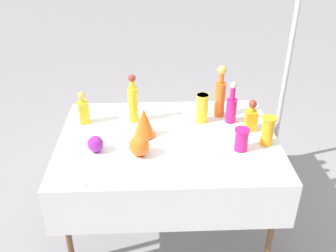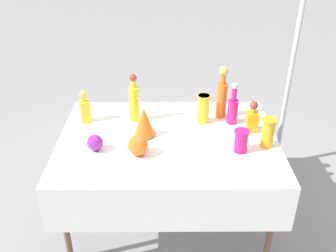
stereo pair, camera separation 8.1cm
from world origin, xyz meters
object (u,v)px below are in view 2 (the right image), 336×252
(cardboard_box_behind_left, at_px, (132,132))
(cardboard_box_behind_right, at_px, (195,131))
(round_bowl_1, at_px, (95,143))
(slender_vase_0, at_px, (268,132))
(square_decanter_1, at_px, (85,108))
(slender_vase_2, at_px, (241,140))
(tall_bottle_0, at_px, (134,101))
(tall_bottle_1, at_px, (222,95))
(tall_bottle_2, at_px, (233,108))
(square_decanter_0, at_px, (252,119))
(fluted_vase_0, at_px, (144,122))
(slender_vase_1, at_px, (203,108))
(round_bowl_0, at_px, (138,145))
(canopy_pole, at_px, (291,71))

(cardboard_box_behind_left, distance_m, cardboard_box_behind_right, 0.68)
(round_bowl_1, bearing_deg, slender_vase_0, 2.35)
(square_decanter_1, xyz_separation_m, slender_vase_2, (1.17, -0.44, -0.03))
(tall_bottle_0, bearing_deg, tall_bottle_1, 5.30)
(tall_bottle_2, relative_size, cardboard_box_behind_left, 0.62)
(tall_bottle_0, relative_size, tall_bottle_2, 1.16)
(tall_bottle_1, bearing_deg, cardboard_box_behind_left, 137.09)
(tall_bottle_2, bearing_deg, square_decanter_0, -45.67)
(tall_bottle_1, height_order, square_decanter_1, tall_bottle_1)
(tall_bottle_2, relative_size, square_decanter_1, 1.28)
(square_decanter_0, xyz_separation_m, fluted_vase_0, (-0.81, -0.06, 0.01))
(tall_bottle_2, distance_m, slender_vase_1, 0.23)
(tall_bottle_2, height_order, fluted_vase_0, tall_bottle_2)
(round_bowl_0, xyz_separation_m, cardboard_box_behind_right, (0.51, 1.34, -0.69))
(fluted_vase_0, bearing_deg, cardboard_box_behind_left, 100.87)
(square_decanter_0, xyz_separation_m, slender_vase_0, (0.07, -0.21, 0.01))
(round_bowl_0, bearing_deg, tall_bottle_2, 32.08)
(round_bowl_0, bearing_deg, tall_bottle_1, 41.18)
(square_decanter_1, relative_size, cardboard_box_behind_left, 0.49)
(tall_bottle_1, bearing_deg, fluted_vase_0, -153.74)
(tall_bottle_0, xyz_separation_m, tall_bottle_1, (0.70, 0.06, 0.02))
(round_bowl_0, height_order, canopy_pole, canopy_pole)
(cardboard_box_behind_left, bearing_deg, slender_vase_0, -48.02)
(tall_bottle_1, height_order, cardboard_box_behind_left, tall_bottle_1)
(tall_bottle_2, bearing_deg, fluted_vase_0, -164.56)
(tall_bottle_0, bearing_deg, square_decanter_1, -177.96)
(slender_vase_1, bearing_deg, square_decanter_1, 178.85)
(square_decanter_1, distance_m, slender_vase_1, 0.94)
(cardboard_box_behind_left, height_order, canopy_pole, canopy_pole)
(canopy_pole, bearing_deg, tall_bottle_1, -151.16)
(tall_bottle_2, relative_size, slender_vase_1, 1.46)
(round_bowl_1, xyz_separation_m, cardboard_box_behind_left, (0.13, 1.26, -0.67))
(round_bowl_0, xyz_separation_m, canopy_pole, (1.29, 0.92, 0.18))
(tall_bottle_1, xyz_separation_m, slender_vase_0, (0.27, -0.45, -0.07))
(fluted_vase_0, relative_size, cardboard_box_behind_right, 0.38)
(canopy_pole, bearing_deg, fluted_vase_0, -152.39)
(tall_bottle_2, bearing_deg, canopy_pole, 39.28)
(tall_bottle_2, xyz_separation_m, square_decanter_1, (-1.17, 0.03, -0.02))
(square_decanter_1, distance_m, round_bowl_1, 0.45)
(tall_bottle_2, bearing_deg, slender_vase_2, -90.35)
(tall_bottle_2, height_order, round_bowl_1, tall_bottle_2)
(fluted_vase_0, bearing_deg, slender_vase_2, -17.49)
(round_bowl_1, height_order, cardboard_box_behind_left, round_bowl_1)
(round_bowl_0, bearing_deg, tall_bottle_0, 96.61)
(tall_bottle_1, relative_size, slender_vase_0, 1.98)
(square_decanter_0, bearing_deg, round_bowl_1, -167.34)
(slender_vase_1, height_order, round_bowl_1, slender_vase_1)
(tall_bottle_0, relative_size, slender_vase_0, 1.81)
(tall_bottle_0, distance_m, square_decanter_0, 0.92)
(fluted_vase_0, bearing_deg, cardboard_box_behind_right, 66.04)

